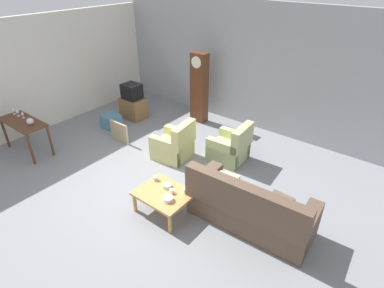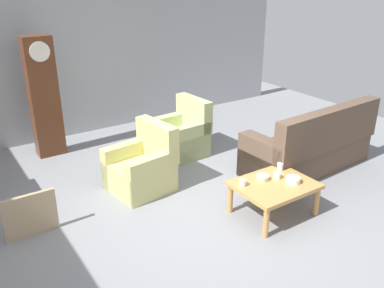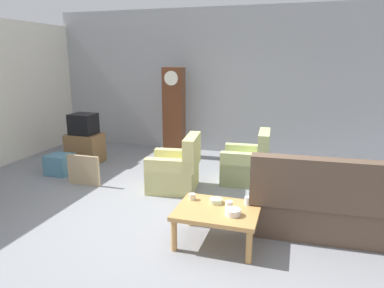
{
  "view_description": "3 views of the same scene",
  "coord_description": "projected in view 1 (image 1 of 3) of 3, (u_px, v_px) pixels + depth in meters",
  "views": [
    {
      "loc": [
        3.7,
        -3.57,
        3.93
      ],
      "look_at": [
        0.3,
        0.77,
        0.68
      ],
      "focal_mm": 28.86,
      "sensor_mm": 36.0,
      "label": 1
    },
    {
      "loc": [
        -2.64,
        -3.66,
        2.83
      ],
      "look_at": [
        0.16,
        0.52,
        0.7
      ],
      "focal_mm": 38.47,
      "sensor_mm": 36.0,
      "label": 2
    },
    {
      "loc": [
        1.51,
        -4.22,
        2.15
      ],
      "look_at": [
        -0.05,
        0.85,
        0.82
      ],
      "focal_mm": 32.72,
      "sensor_mm": 36.0,
      "label": 3
    }
  ],
  "objects": [
    {
      "name": "cup_white_porcelain",
      "position": [
        172.0,
        191.0,
        5.42
      ],
      "size": [
        0.09,
        0.09,
        0.08
      ],
      "primitive_type": "cylinder",
      "color": "white",
      "rests_on": "coffee_table_wood"
    },
    {
      "name": "couch_floral",
      "position": [
        249.0,
        209.0,
        5.19
      ],
      "size": [
        2.14,
        0.97,
        1.04
      ],
      "color": "brown",
      "rests_on": "ground_plane"
    },
    {
      "name": "armchair_olive_far",
      "position": [
        230.0,
        148.0,
        6.99
      ],
      "size": [
        0.84,
        0.81,
        0.92
      ],
      "color": "#B7C381",
      "rests_on": "ground_plane"
    },
    {
      "name": "console_table_dark",
      "position": [
        24.0,
        126.0,
        7.13
      ],
      "size": [
        1.3,
        0.56,
        0.8
      ],
      "color": "#56331E",
      "rests_on": "ground_plane"
    },
    {
      "name": "wine_glass_mid",
      "position": [
        17.0,
        111.0,
        7.22
      ],
      "size": [
        0.08,
        0.08,
        0.19
      ],
      "color": "silver",
      "rests_on": "console_table_dark"
    },
    {
      "name": "storage_box_blue",
      "position": [
        111.0,
        121.0,
        8.44
      ],
      "size": [
        0.44,
        0.41,
        0.38
      ],
      "primitive_type": "cube",
      "color": "teal",
      "rests_on": "ground_plane"
    },
    {
      "name": "glass_dome_cloche",
      "position": [
        30.0,
        121.0,
        6.89
      ],
      "size": [
        0.15,
        0.15,
        0.15
      ],
      "primitive_type": "sphere",
      "color": "silver",
      "rests_on": "console_table_dark"
    },
    {
      "name": "tv_stand_cabinet",
      "position": [
        134.0,
        108.0,
        8.93
      ],
      "size": [
        0.68,
        0.52,
        0.6
      ],
      "primitive_type": "cube",
      "color": "brown",
      "rests_on": "ground_plane"
    },
    {
      "name": "wine_glass_short",
      "position": [
        22.0,
        114.0,
        7.15
      ],
      "size": [
        0.07,
        0.07,
        0.18
      ],
      "color": "silver",
      "rests_on": "console_table_dark"
    },
    {
      "name": "tv_crt",
      "position": [
        132.0,
        91.0,
        8.67
      ],
      "size": [
        0.48,
        0.44,
        0.42
      ],
      "primitive_type": "cube",
      "color": "black",
      "rests_on": "tv_stand_cabinet"
    },
    {
      "name": "garage_door_wall",
      "position": [
        250.0,
        67.0,
        8.02
      ],
      "size": [
        8.4,
        0.16,
        3.2
      ],
      "primitive_type": "cube",
      "color": "#9EA0A5",
      "rests_on": "ground_plane"
    },
    {
      "name": "framed_picture_leaning",
      "position": [
        119.0,
        132.0,
        7.75
      ],
      "size": [
        0.6,
        0.05,
        0.52
      ],
      "primitive_type": "cube",
      "color": "tan",
      "rests_on": "ground_plane"
    },
    {
      "name": "cup_cream_tall",
      "position": [
        156.0,
        179.0,
        5.74
      ],
      "size": [
        0.09,
        0.09,
        0.08
      ],
      "primitive_type": "cylinder",
      "color": "beige",
      "rests_on": "coffee_table_wood"
    },
    {
      "name": "pegboard_wall_left",
      "position": [
        49.0,
        72.0,
        8.15
      ],
      "size": [
        0.12,
        6.4,
        2.88
      ],
      "primitive_type": "cube",
      "color": "silver",
      "rests_on": "ground_plane"
    },
    {
      "name": "ground_plane",
      "position": [
        157.0,
        183.0,
        6.38
      ],
      "size": [
        10.4,
        10.4,
        0.0
      ],
      "primitive_type": "plane",
      "color": "gray"
    },
    {
      "name": "coffee_table_wood",
      "position": [
        164.0,
        195.0,
        5.48
      ],
      "size": [
        0.96,
        0.76,
        0.43
      ],
      "color": "tan",
      "rests_on": "ground_plane"
    },
    {
      "name": "cup_blue_rimmed",
      "position": [
        186.0,
        191.0,
        5.41
      ],
      "size": [
        0.08,
        0.08,
        0.1
      ],
      "primitive_type": "cylinder",
      "color": "silver",
      "rests_on": "coffee_table_wood"
    },
    {
      "name": "bowl_shallow_green",
      "position": [
        167.0,
        186.0,
        5.57
      ],
      "size": [
        0.16,
        0.16,
        0.06
      ],
      "primitive_type": "cylinder",
      "color": "#B2C69E",
      "rests_on": "coffee_table_wood"
    },
    {
      "name": "grandfather_clock",
      "position": [
        199.0,
        88.0,
        8.43
      ],
      "size": [
        0.44,
        0.3,
        1.94
      ],
      "color": "#562D19",
      "rests_on": "ground_plane"
    },
    {
      "name": "bowl_white_stacked",
      "position": [
        168.0,
        199.0,
        5.25
      ],
      "size": [
        0.18,
        0.18,
        0.07
      ],
      "primitive_type": "cylinder",
      "color": "white",
      "rests_on": "coffee_table_wood"
    },
    {
      "name": "wine_glass_tall",
      "position": [
        13.0,
        110.0,
        7.31
      ],
      "size": [
        0.08,
        0.08,
        0.2
      ],
      "color": "silver",
      "rests_on": "console_table_dark"
    },
    {
      "name": "armchair_olive_near",
      "position": [
        174.0,
        146.0,
        7.08
      ],
      "size": [
        0.88,
        0.86,
        0.92
      ],
      "color": "#CCC67A",
      "rests_on": "ground_plane"
    }
  ]
}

